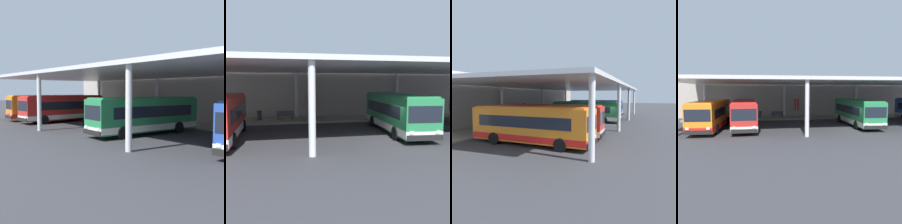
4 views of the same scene
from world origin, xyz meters
The scene contains 8 objects.
ground_plane centered at (0.00, 0.00, 0.00)m, with size 200.00×200.00×0.00m, color #3D3D42.
platform_kerb centered at (0.00, 11.75, 0.09)m, with size 42.00×4.50×0.18m, color gray.
station_building_facade centered at (0.00, 15.00, 3.38)m, with size 48.00×1.60×6.76m, color #ADA399.
canopy_shelter centered at (0.00, 5.50, 5.31)m, with size 40.00×17.00×5.55m.
bus_middle_bay centered at (1.55, 3.53, 1.66)m, with size 3.30×10.69×3.17m.
bench_waiting centered at (-7.48, 11.82, 0.66)m, with size 1.80×0.45×0.92m.
trash_bin centered at (-10.17, 11.86, 0.68)m, with size 0.52×0.52×0.98m.
banner_sign centered at (-4.64, 10.94, 1.98)m, with size 0.70×0.12×3.20m.
Camera 2 is at (-7.71, -16.49, 3.99)m, focal length 41.59 mm.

